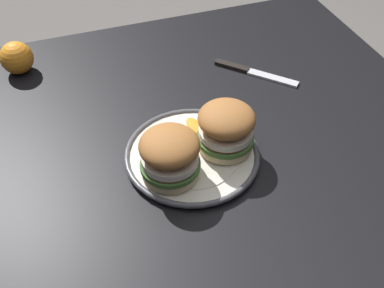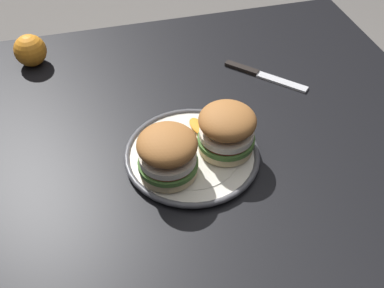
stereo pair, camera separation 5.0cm
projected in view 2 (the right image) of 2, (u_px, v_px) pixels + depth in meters
name	position (u px, v px, depth m)	size (l,w,h in m)	color
dining_table	(192.00, 170.00, 1.05)	(1.17, 1.01, 0.78)	black
dinner_plate	(192.00, 155.00, 0.92)	(0.28, 0.28, 0.02)	silver
sandwich_half_left	(227.00, 129.00, 0.89)	(0.14, 0.14, 0.10)	beige
sandwich_half_right	(168.00, 153.00, 0.85)	(0.13, 0.13, 0.10)	beige
orange_peel_curled	(153.00, 142.00, 0.93)	(0.07, 0.07, 0.01)	orange
orange_peel_strip_long	(170.00, 129.00, 0.96)	(0.07, 0.06, 0.01)	orange
orange_peel_strip_short	(198.00, 126.00, 0.97)	(0.04, 0.06, 0.01)	orange
whole_orange	(30.00, 50.00, 1.14)	(0.08, 0.08, 0.08)	orange
table_knife	(259.00, 74.00, 1.13)	(0.17, 0.17, 0.01)	silver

